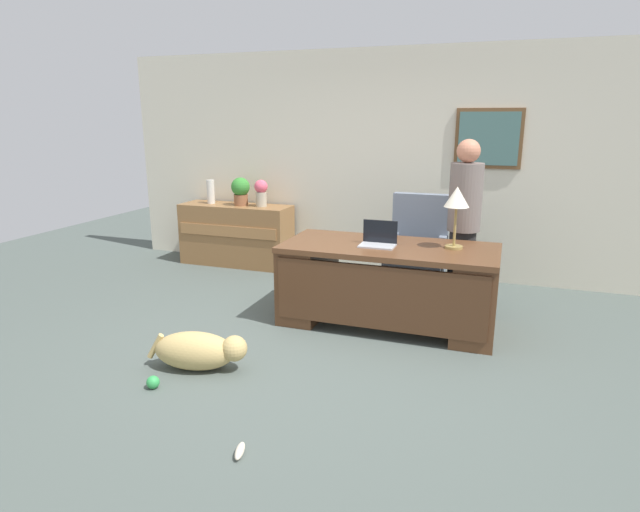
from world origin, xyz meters
TOP-DOWN VIEW (x-y plane):
  - ground_plane at (0.00, 0.00)m, footprint 12.00×12.00m
  - back_wall at (0.01, 2.60)m, footprint 7.00×0.16m
  - desk at (0.43, 0.80)m, footprint 1.96×0.90m
  - credenza at (-1.93, 2.25)m, footprint 1.47×0.50m
  - armchair at (0.55, 1.70)m, footprint 0.60×0.59m
  - person_standing at (1.03, 1.48)m, footprint 0.32×0.32m
  - dog_lying at (-0.74, -0.59)m, footprint 0.80×0.42m
  - laptop at (0.33, 0.80)m, footprint 0.32×0.22m
  - desk_lamp at (1.00, 0.92)m, footprint 0.22×0.22m
  - vase_with_flowers at (-1.55, 2.25)m, footprint 0.17×0.17m
  - vase_empty at (-2.28, 2.25)m, footprint 0.10×0.10m
  - potted_plant at (-1.84, 2.25)m, footprint 0.24×0.24m
  - dog_toy_ball at (-0.89, -0.98)m, footprint 0.10×0.10m
  - dog_toy_bone at (0.07, -1.47)m, footprint 0.09×0.17m

SIDE VIEW (x-z plane):
  - ground_plane at x=0.00m, z-range 0.00..0.00m
  - dog_toy_bone at x=0.07m, z-range 0.00..0.05m
  - dog_toy_ball at x=-0.89m, z-range 0.00..0.10m
  - dog_lying at x=-0.74m, z-range 0.00..0.30m
  - credenza at x=-1.93m, z-range 0.00..0.80m
  - desk at x=0.43m, z-range 0.04..0.80m
  - armchair at x=0.55m, z-range -0.06..1.05m
  - laptop at x=0.33m, z-range 0.71..0.93m
  - person_standing at x=1.03m, z-range 0.03..1.73m
  - vase_empty at x=-2.28m, z-range 0.80..1.11m
  - vase_with_flowers at x=-1.55m, z-range 0.81..1.16m
  - potted_plant at x=-1.84m, z-range 0.82..1.18m
  - desk_lamp at x=1.00m, z-range 0.92..1.47m
  - back_wall at x=0.01m, z-range 0.00..2.70m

